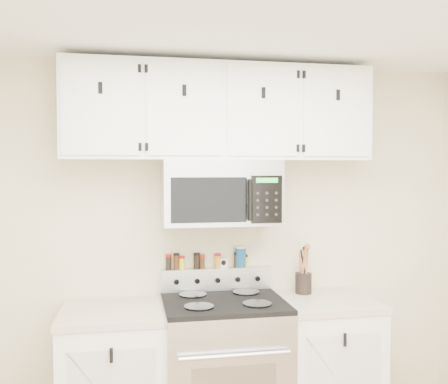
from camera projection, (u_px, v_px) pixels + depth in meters
name	position (u px, v px, depth m)	size (l,w,h in m)	color
back_wall	(215.00, 246.00, 3.47)	(3.50, 0.01, 2.50)	#C4BA93
range	(224.00, 371.00, 3.19)	(0.76, 0.65, 1.10)	#B7B7BA
base_cabinet_left	(114.00, 382.00, 3.08)	(0.64, 0.62, 0.92)	white
base_cabinet_right	(324.00, 366.00, 3.34)	(0.64, 0.62, 0.92)	white
microwave	(220.00, 192.00, 3.26)	(0.76, 0.44, 0.42)	#9E9EA3
upper_cabinets	(220.00, 113.00, 3.27)	(2.00, 0.35, 0.62)	white
utensil_crock	(303.00, 281.00, 3.45)	(0.11, 0.11, 0.33)	black
kitchen_timer	(223.00, 263.00, 3.45)	(0.06, 0.05, 0.07)	silver
salt_canister	(240.00, 257.00, 3.47)	(0.08, 0.08, 0.14)	navy
spice_jar_0	(169.00, 262.00, 3.38)	(0.04, 0.04, 0.11)	black
spice_jar_1	(177.00, 261.00, 3.39)	(0.04, 0.04, 0.11)	#41250F
spice_jar_2	(182.00, 262.00, 3.39)	(0.04, 0.04, 0.09)	yellow
spice_jar_3	(197.00, 261.00, 3.41)	(0.04, 0.04, 0.11)	black
spice_jar_4	(202.00, 261.00, 3.42)	(0.04, 0.04, 0.09)	#41260F
spice_jar_5	(218.00, 261.00, 3.44)	(0.04, 0.04, 0.10)	orange
spice_jar_6	(237.00, 260.00, 3.46)	(0.04, 0.04, 0.10)	#381F0D
spice_jar_7	(245.00, 261.00, 3.47)	(0.04, 0.04, 0.09)	gold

